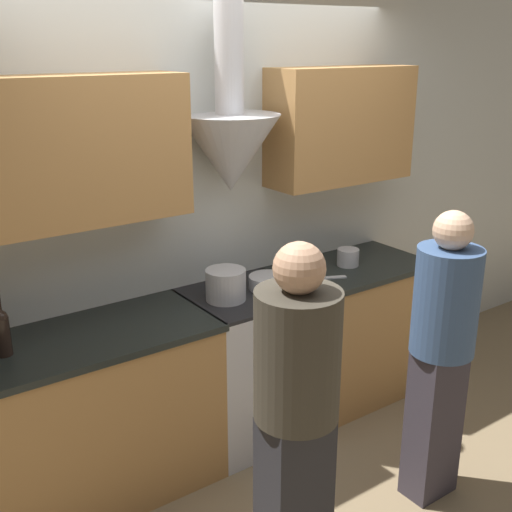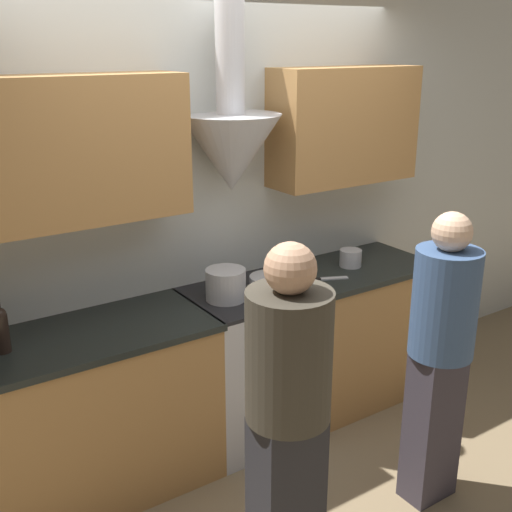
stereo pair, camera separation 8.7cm
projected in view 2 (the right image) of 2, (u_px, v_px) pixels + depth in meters
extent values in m
plane|color=#847051|center=(279.00, 459.00, 3.71)|extent=(12.00, 12.00, 0.00)
cube|color=silver|center=(216.00, 217.00, 3.82)|extent=(8.40, 0.06, 2.60)
cone|color=silver|center=(231.00, 153.00, 3.54)|extent=(0.56, 0.56, 0.42)
cylinder|color=silver|center=(230.00, 53.00, 3.37)|extent=(0.16, 0.16, 0.63)
cube|color=#B27F47|center=(32.00, 154.00, 2.95)|extent=(1.49, 0.32, 0.70)
cube|color=#B27F47|center=(344.00, 126.00, 3.95)|extent=(0.98, 0.32, 0.70)
cube|color=#B27F47|center=(70.00, 424.00, 3.26)|extent=(1.49, 0.60, 0.89)
cube|color=black|center=(61.00, 342.00, 3.11)|extent=(1.51, 0.62, 0.03)
cube|color=#B27F47|center=(350.00, 334.00, 4.26)|extent=(0.98, 0.60, 0.89)
cube|color=black|center=(353.00, 269.00, 4.12)|extent=(1.01, 0.62, 0.03)
cube|color=silver|center=(247.00, 366.00, 3.83)|extent=(0.66, 0.60, 0.90)
cube|color=black|center=(275.00, 393.00, 3.61)|extent=(0.46, 0.01, 0.41)
cube|color=black|center=(246.00, 294.00, 3.68)|extent=(0.66, 0.60, 0.02)
cube|color=silver|center=(222.00, 290.00, 3.91)|extent=(0.66, 0.06, 0.10)
cylinder|color=black|center=(1.00, 334.00, 2.95)|extent=(0.08, 0.08, 0.18)
cylinder|color=silver|center=(226.00, 284.00, 3.56)|extent=(0.22, 0.22, 0.18)
cylinder|color=silver|center=(269.00, 282.00, 3.73)|extent=(0.23, 0.23, 0.08)
sphere|color=orange|center=(289.00, 267.00, 3.98)|extent=(0.07, 0.07, 0.07)
cylinder|color=silver|center=(351.00, 258.00, 4.09)|extent=(0.14, 0.14, 0.11)
cube|color=silver|center=(334.00, 278.00, 3.89)|extent=(0.17, 0.11, 0.01)
cube|color=black|center=(312.00, 279.00, 3.87)|extent=(0.10, 0.06, 0.01)
cylinder|color=#3D382D|center=(289.00, 356.00, 2.36)|extent=(0.33, 0.33, 0.51)
sphere|color=tan|center=(290.00, 268.00, 2.25)|extent=(0.19, 0.19, 0.19)
cube|color=#38333D|center=(432.00, 426.00, 3.30)|extent=(0.27, 0.17, 0.83)
cylinder|color=#38517A|center=(445.00, 303.00, 3.08)|extent=(0.32, 0.32, 0.54)
sphere|color=#E0B28E|center=(452.00, 232.00, 2.96)|extent=(0.19, 0.19, 0.19)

